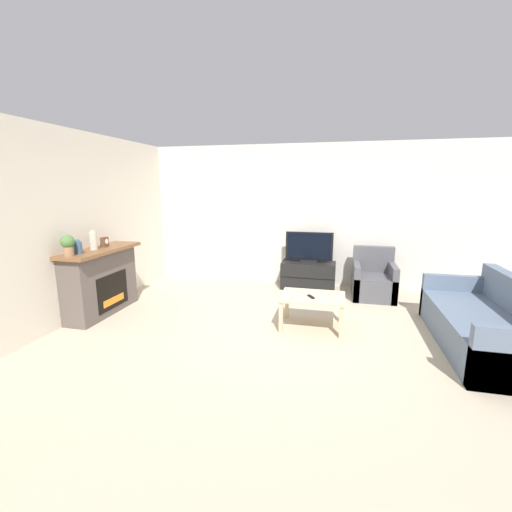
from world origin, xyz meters
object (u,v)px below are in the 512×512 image
Objects in this scene: mantel_vase_centre_left at (93,241)px; mantel_vase_left at (78,247)px; mantel_clock at (105,242)px; coffee_table at (313,300)px; fireplace at (101,281)px; remote at (311,297)px; tv_stand at (308,275)px; tv at (309,248)px; potted_plant at (68,244)px; armchair at (373,281)px; couch at (487,326)px.

mantel_vase_left is at bearing -90.00° from mantel_vase_centre_left.
mantel_vase_left is 0.31m from mantel_vase_centre_left.
mantel_clock reaches higher than coffee_table.
mantel_vase_centre_left is at bearing -174.73° from coffee_table.
fireplace is 3.15m from remote.
fireplace is 0.72m from mantel_vase_left.
coffee_table is 0.11m from remote.
tv_stand is (2.93, 2.15, -0.89)m from mantel_vase_centre_left.
remote is (3.14, 0.11, -0.05)m from fireplace.
mantel_vase_centre_left reaches higher than tv.
potted_plant is 4.05m from tv_stand.
tv is 1.97m from remote.
mantel_vase_left is 0.24× the size of armchair.
fireplace is at bearing -176.62° from coffee_table.
tv_stand is at bearing 34.74° from fireplace.
mantel_vase_left is at bearing -87.70° from fireplace.
potted_plant is (-0.00, -0.48, 0.02)m from mantel_vase_centre_left.
fireplace is 0.64m from mantel_vase_centre_left.
coffee_table is at bearing 0.89° from mantel_clock.
coffee_table is at bearing 45.62° from remote.
mantel_clock is at bearing 89.82° from mantel_vase_centre_left.
fireplace is 4.89× the size of potted_plant.
mantel_vase_left is 0.20× the size of tv_stand.
potted_plant reaches higher than mantel_clock.
armchair is 0.42× the size of couch.
tv_stand is (2.93, 2.46, -0.85)m from mantel_vase_left.
coffee_table is (-0.94, -1.58, 0.11)m from armchair.
mantel_vase_left is at bearing 90.00° from potted_plant.
potted_plant is 0.14× the size of couch.
mantel_clock is (0.00, 0.55, -0.02)m from mantel_vase_left.
mantel_vase_left reaches higher than mantel_clock.
tv is 0.43× the size of couch.
fireplace is 1.57× the size of tv.
mantel_clock reaches higher than couch.
mantel_clock is at bearing 82.80° from fireplace.
couch is (2.07, -0.15, -0.11)m from coffee_table.
coffee_table is (3.15, 0.29, -0.75)m from mantel_vase_centre_left.
mantel_vase_left is 0.73× the size of potted_plant.
fireplace reaches higher than armchair.
potted_plant is 5.33m from couch.
tv_stand is (2.93, 2.63, -0.92)m from potted_plant.
coffee_table is at bearing -120.84° from armchair.
tv is (2.95, 2.04, 0.26)m from fireplace.
mantel_vase_centre_left is 3.66m from tv.
tv reaches higher than tv_stand.
potted_plant reaches higher than armchair.
potted_plant is (-0.00, -0.72, 0.08)m from mantel_clock.
potted_plant is 3.96m from tv.
tv_stand is at bearing 39.98° from mantel_vase_left.
potted_plant is 3.28m from remote.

